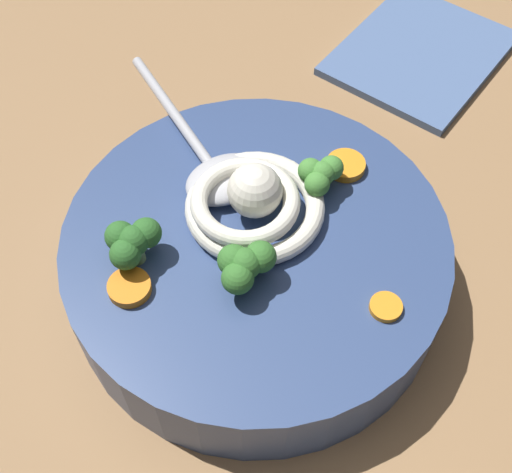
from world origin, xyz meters
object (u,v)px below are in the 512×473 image
at_px(soup_bowl, 256,259).
at_px(noodle_pile, 252,202).
at_px(soup_spoon, 214,170).
at_px(folded_napkin, 420,53).

xyz_separation_m(soup_bowl, noodle_pile, (-0.02, -0.01, 0.04)).
xyz_separation_m(soup_bowl, soup_spoon, (-0.03, -0.05, 0.04)).
bearing_deg(folded_napkin, soup_bowl, -5.90).
xyz_separation_m(noodle_pile, soup_spoon, (-0.02, -0.04, -0.01)).
relative_size(soup_bowl, soup_spoon, 1.68).
relative_size(soup_spoon, folded_napkin, 0.96).
distance_m(noodle_pile, folded_napkin, 0.30).
height_order(noodle_pile, folded_napkin, noodle_pile).
bearing_deg(noodle_pile, soup_bowl, 33.34).
relative_size(noodle_pile, soup_spoon, 0.67).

